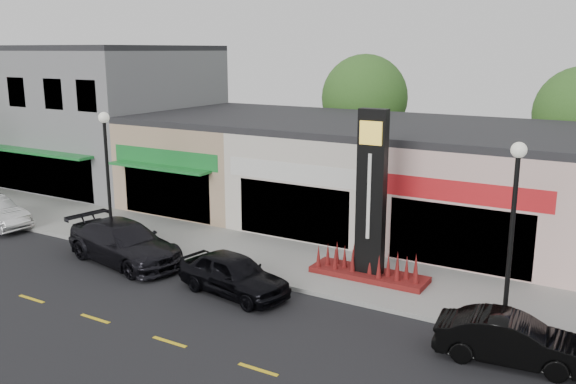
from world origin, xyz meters
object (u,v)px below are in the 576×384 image
at_px(car_dark_sedan, 124,243).
at_px(car_black_conv, 512,340).
at_px(lamp_west_near, 107,164).
at_px(car_black_sedan, 233,274).
at_px(lamp_east_near, 513,218).
at_px(pylon_sign, 370,220).

height_order(car_dark_sedan, car_black_conv, car_dark_sedan).
bearing_deg(car_black_conv, lamp_west_near, 77.24).
bearing_deg(car_black_conv, car_black_sedan, 83.04).
relative_size(car_black_sedan, car_black_conv, 1.07).
bearing_deg(lamp_east_near, lamp_west_near, 180.00).
distance_m(lamp_east_near, car_black_conv, 3.38).
relative_size(lamp_east_near, car_black_sedan, 1.31).
xyz_separation_m(lamp_east_near, car_black_sedan, (-8.47, -1.72, -2.77)).
bearing_deg(pylon_sign, car_black_sedan, -135.50).
bearing_deg(lamp_east_near, car_dark_sedan, -174.72).
distance_m(pylon_sign, car_black_sedan, 5.12).
bearing_deg(car_black_conv, car_dark_sedan, 81.45).
bearing_deg(lamp_west_near, car_black_conv, -6.08).
relative_size(lamp_west_near, lamp_east_near, 1.00).
height_order(pylon_sign, car_black_sedan, pylon_sign).
bearing_deg(car_dark_sedan, car_black_conv, -81.89).
height_order(car_black_sedan, car_black_conv, car_black_sedan).
bearing_deg(lamp_east_near, pylon_sign, 161.25).
distance_m(lamp_west_near, car_dark_sedan, 3.62).
xyz_separation_m(car_black_sedan, car_black_conv, (9.00, -0.05, -0.07)).
relative_size(lamp_west_near, car_black_sedan, 1.31).
xyz_separation_m(lamp_west_near, pylon_sign, (11.00, 1.70, -1.20)).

